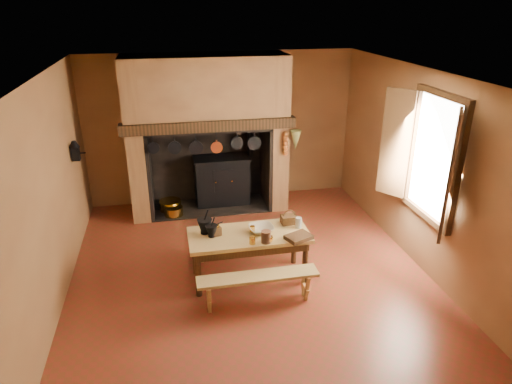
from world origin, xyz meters
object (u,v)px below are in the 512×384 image
work_table (249,241)px  coffee_grinder (216,230)px  wicker_basket (289,219)px  bench_front (258,282)px  iron_range (222,180)px  mixing_bowl (261,229)px

work_table → coffee_grinder: bearing=173.2°
coffee_grinder → wicker_basket: bearing=-9.5°
bench_front → coffee_grinder: (-0.44, 0.66, 0.45)m
work_table → bench_front: (0.00, -0.61, -0.27)m
iron_range → wicker_basket: size_ratio=7.10×
bench_front → wicker_basket: wicker_basket is taller
iron_range → wicker_basket: (0.63, -2.45, 0.30)m
iron_range → coffee_grinder: (-0.42, -2.59, 0.30)m
coffee_grinder → mixing_bowl: size_ratio=0.55×
work_table → mixing_bowl: (0.18, 0.02, 0.15)m
bench_front → wicker_basket: size_ratio=6.89×
iron_range → mixing_bowl: bearing=-85.8°
iron_range → wicker_basket: bearing=-75.6°
iron_range → work_table: iron_range is taller
iron_range → mixing_bowl: (0.19, -2.62, 0.27)m
mixing_bowl → wicker_basket: bearing=21.2°
work_table → wicker_basket: wicker_basket is taller
bench_front → work_table: bearing=90.0°
bench_front → coffee_grinder: 0.91m
work_table → wicker_basket: size_ratio=7.28×
coffee_grinder → work_table: bearing=-23.6°
work_table → bench_front: size_ratio=1.06×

